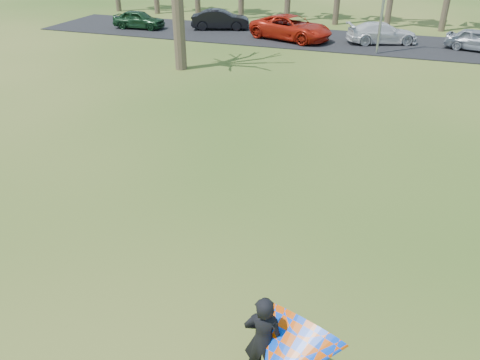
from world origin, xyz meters
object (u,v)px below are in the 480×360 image
(car_1, at_px, (220,19))
(kite_flyer, at_px, (282,358))
(car_2, at_px, (291,28))
(car_3, at_px, (382,33))
(car_0, at_px, (139,19))
(car_4, at_px, (478,40))

(car_1, distance_m, kite_flyer, 31.54)
(kite_flyer, bearing_deg, car_2, 103.41)
(car_3, bearing_deg, car_2, 76.71)
(car_2, relative_size, car_3, 1.24)
(car_2, height_order, kite_flyer, kite_flyer)
(car_0, relative_size, kite_flyer, 1.64)
(car_0, bearing_deg, car_3, -90.41)
(car_1, relative_size, car_2, 0.75)
(car_4, bearing_deg, car_0, 108.20)
(car_3, height_order, kite_flyer, kite_flyer)
(kite_flyer, bearing_deg, car_3, 90.98)
(car_0, height_order, car_2, car_2)
(car_1, bearing_deg, car_4, -111.03)
(car_0, height_order, car_4, car_0)
(kite_flyer, bearing_deg, car_4, 79.10)
(car_0, height_order, car_1, car_1)
(car_2, xyz_separation_m, car_4, (11.88, 0.71, -0.14))
(car_0, height_order, kite_flyer, kite_flyer)
(car_3, distance_m, kite_flyer, 28.11)
(car_1, xyz_separation_m, kite_flyer, (12.40, -29.00, 0.08))
(car_1, bearing_deg, car_3, -111.94)
(car_1, distance_m, car_2, 6.16)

